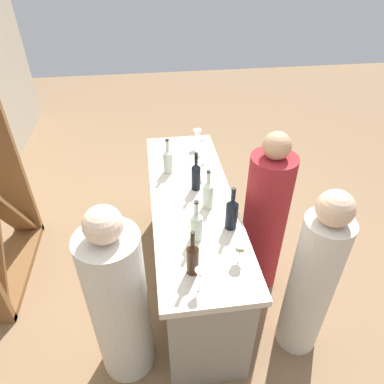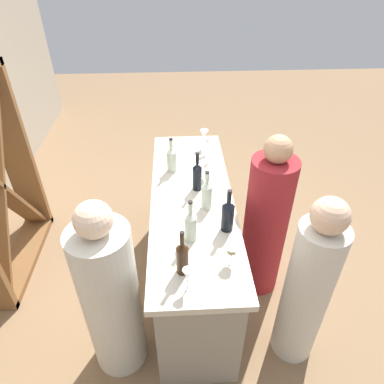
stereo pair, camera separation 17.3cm
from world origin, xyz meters
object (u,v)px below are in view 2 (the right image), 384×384
(wine_glass_far_left, at_px, (205,166))
(person_right_guest, at_px, (111,298))
(wine_glass_near_center, at_px, (208,143))
(wine_glass_near_right, at_px, (204,135))
(wine_bottle_rightmost_near_black, at_px, (197,176))
(person_left_guest, at_px, (265,225))
(wine_bottle_center_near_black, at_px, (228,215))
(wine_glass_far_center, at_px, (188,275))
(wine_bottle_second_right_clear_pale, at_px, (207,195))
(wine_bottle_second_left_clear_pale, at_px, (190,225))
(wine_bottle_far_right_clear_pale, at_px, (172,159))
(wine_glass_near_left, at_px, (232,252))
(wine_bottle_leftmost_amber_brown, at_px, (182,257))
(person_center_guest, at_px, (307,290))

(wine_glass_far_left, bearing_deg, person_right_guest, 144.45)
(wine_glass_near_center, xyz_separation_m, wine_glass_near_right, (0.11, 0.02, 0.02))
(wine_bottle_rightmost_near_black, distance_m, person_left_guest, 0.69)
(wine_bottle_center_near_black, distance_m, wine_glass_far_left, 0.67)
(wine_glass_near_right, height_order, wine_glass_far_center, wine_glass_near_right)
(wine_bottle_second_right_clear_pale, xyz_separation_m, wine_glass_near_center, (0.80, -0.08, -0.02))
(wine_bottle_second_left_clear_pale, distance_m, wine_bottle_far_right_clear_pale, 0.85)
(wine_bottle_far_right_clear_pale, distance_m, person_left_guest, 0.95)
(wine_glass_near_left, bearing_deg, wine_glass_far_center, 123.01)
(wine_bottle_leftmost_amber_brown, distance_m, wine_bottle_far_right_clear_pale, 1.11)
(wine_bottle_leftmost_amber_brown, relative_size, wine_glass_near_right, 1.85)
(person_right_guest, bearing_deg, wine_glass_far_left, 57.92)
(wine_bottle_second_left_clear_pale, height_order, wine_bottle_second_right_clear_pale, wine_bottle_second_right_clear_pale)
(wine_bottle_rightmost_near_black, xyz_separation_m, wine_glass_near_center, (0.56, -0.13, -0.02))
(wine_bottle_second_left_clear_pale, xyz_separation_m, wine_glass_near_right, (1.24, -0.19, 0.00))
(wine_bottle_rightmost_near_black, bearing_deg, wine_bottle_second_right_clear_pale, -167.61)
(wine_bottle_far_right_clear_pale, xyz_separation_m, wine_glass_far_left, (-0.10, -0.28, -0.01))
(wine_glass_far_left, bearing_deg, wine_glass_near_left, -175.41)
(wine_bottle_second_right_clear_pale, distance_m, wine_glass_near_center, 0.81)
(wine_bottle_second_right_clear_pale, bearing_deg, wine_glass_near_right, -3.70)
(wine_glass_near_center, relative_size, wine_glass_near_right, 0.87)
(wine_bottle_center_near_black, distance_m, wine_bottle_far_right_clear_pale, 0.84)
(wine_bottle_leftmost_amber_brown, bearing_deg, wine_bottle_second_left_clear_pale, -12.51)
(wine_glass_near_right, bearing_deg, person_center_guest, -158.79)
(wine_bottle_second_right_clear_pale, height_order, wine_glass_far_left, wine_bottle_second_right_clear_pale)
(wine_bottle_center_near_black, height_order, wine_glass_near_right, wine_bottle_center_near_black)
(wine_bottle_far_right_clear_pale, height_order, person_left_guest, person_left_guest)
(wine_glass_near_left, bearing_deg, wine_glass_near_center, 1.07)
(wine_bottle_second_left_clear_pale, bearing_deg, wine_bottle_leftmost_amber_brown, 167.49)
(wine_glass_far_center, relative_size, person_right_guest, 0.11)
(wine_glass_near_center, distance_m, wine_glass_far_center, 1.54)
(wine_bottle_rightmost_near_black, height_order, wine_glass_near_left, wine_bottle_rightmost_near_black)
(wine_bottle_leftmost_amber_brown, bearing_deg, wine_glass_near_left, -79.78)
(wine_glass_near_center, relative_size, person_right_guest, 0.10)
(wine_bottle_leftmost_amber_brown, relative_size, wine_glass_near_center, 2.13)
(wine_glass_near_right, bearing_deg, wine_bottle_far_right_clear_pale, 142.42)
(wine_bottle_far_right_clear_pale, height_order, wine_glass_near_center, wine_bottle_far_right_clear_pale)
(wine_glass_near_left, bearing_deg, wine_glass_near_right, 1.80)
(wine_bottle_second_left_clear_pale, xyz_separation_m, person_right_guest, (-0.24, 0.54, -0.40))
(wine_bottle_second_right_clear_pale, relative_size, person_right_guest, 0.22)
(wine_bottle_far_right_clear_pale, relative_size, wine_glass_near_center, 2.04)
(wine_bottle_second_right_clear_pale, height_order, wine_bottle_far_right_clear_pale, wine_bottle_second_right_clear_pale)
(wine_glass_near_center, height_order, person_right_guest, person_right_guest)
(person_right_guest, bearing_deg, wine_glass_far_center, -14.64)
(wine_bottle_second_right_clear_pale, relative_size, wine_glass_far_left, 2.18)
(wine_bottle_second_left_clear_pale, xyz_separation_m, person_center_guest, (-0.25, -0.77, -0.40))
(wine_bottle_far_right_clear_pale, height_order, wine_glass_near_right, wine_bottle_far_right_clear_pale)
(wine_bottle_second_right_clear_pale, distance_m, wine_bottle_rightmost_near_black, 0.24)
(wine_bottle_center_near_black, height_order, wine_bottle_rightmost_near_black, wine_bottle_center_near_black)
(wine_bottle_center_near_black, relative_size, wine_glass_far_left, 2.26)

